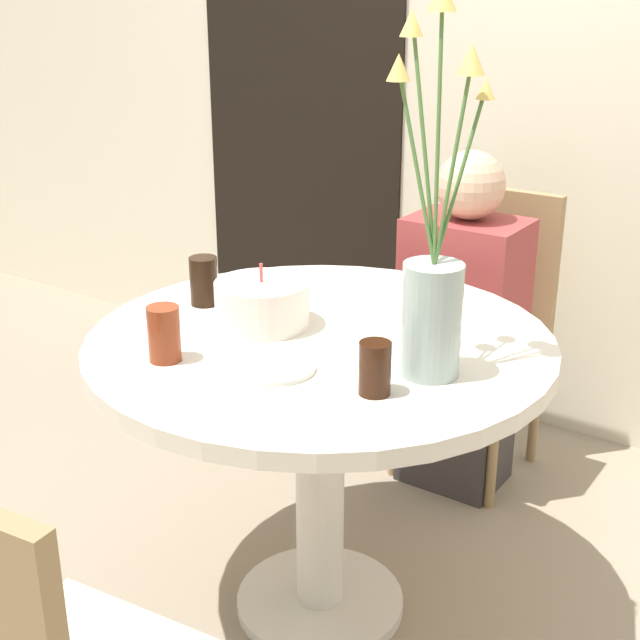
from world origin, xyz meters
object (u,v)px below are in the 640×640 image
at_px(flower_vase, 433,275).
at_px(birthday_cake, 262,304).
at_px(person_guest, 460,335).
at_px(chair_near_front, 482,317).
at_px(drink_glass_1, 375,368).
at_px(drink_glass_2, 204,281).
at_px(drink_glass_0, 164,334).
at_px(side_plate, 277,368).

bearing_deg(flower_vase, birthday_cake, 178.78).
relative_size(birthday_cake, person_guest, 0.21).
relative_size(chair_near_front, birthday_cake, 4.09).
xyz_separation_m(drink_glass_1, person_guest, (-0.26, 0.95, -0.31)).
relative_size(flower_vase, drink_glass_2, 6.30).
distance_m(chair_near_front, flower_vase, 1.10).
distance_m(flower_vase, drink_glass_2, 0.67).
relative_size(drink_glass_1, person_guest, 0.10).
height_order(drink_glass_0, drink_glass_1, drink_glass_0).
relative_size(drink_glass_0, drink_glass_1, 1.12).
height_order(side_plate, drink_glass_1, drink_glass_1).
relative_size(side_plate, drink_glass_1, 1.51).
xyz_separation_m(drink_glass_0, person_guest, (0.19, 1.06, -0.32)).
relative_size(chair_near_front, drink_glass_2, 7.40).
height_order(chair_near_front, birthday_cake, birthday_cake).
bearing_deg(drink_glass_2, side_plate, -29.34).
distance_m(side_plate, drink_glass_1, 0.23).
bearing_deg(side_plate, drink_glass_1, 5.57).
bearing_deg(chair_near_front, drink_glass_2, -111.59).
distance_m(side_plate, drink_glass_0, 0.25).
height_order(drink_glass_2, person_guest, person_guest).
bearing_deg(birthday_cake, drink_glass_1, -22.06).
distance_m(chair_near_front, side_plate, 1.16).
distance_m(flower_vase, drink_glass_0, 0.58).
xyz_separation_m(chair_near_front, drink_glass_1, (0.26, -1.11, 0.30)).
bearing_deg(birthday_cake, drink_glass_2, 171.04).
xyz_separation_m(birthday_cake, drink_glass_1, (0.41, -0.17, 0.00)).
distance_m(drink_glass_0, person_guest, 1.12).
height_order(chair_near_front, person_guest, person_guest).
height_order(drink_glass_0, drink_glass_2, same).
relative_size(drink_glass_2, person_guest, 0.11).
xyz_separation_m(chair_near_front, side_plate, (0.04, -1.13, 0.25)).
bearing_deg(person_guest, birthday_cake, -100.68).
relative_size(flower_vase, drink_glass_0, 6.35).
distance_m(drink_glass_0, drink_glass_2, 0.35).
distance_m(drink_glass_2, person_guest, 0.89).
bearing_deg(side_plate, drink_glass_0, -158.32).
xyz_separation_m(chair_near_front, person_guest, (0.00, -0.16, -0.01)).
height_order(birthday_cake, side_plate, birthday_cake).
distance_m(birthday_cake, drink_glass_1, 0.44).
xyz_separation_m(drink_glass_0, drink_glass_2, (-0.16, 0.31, 0.00)).
distance_m(chair_near_front, drink_glass_2, 1.02).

